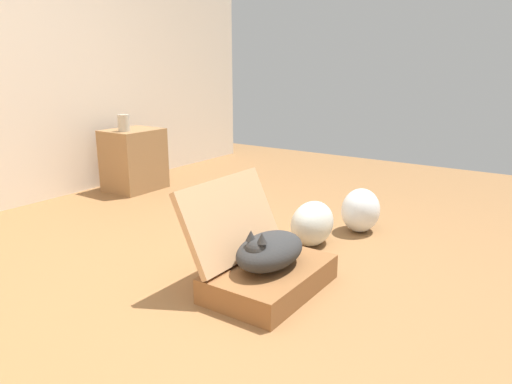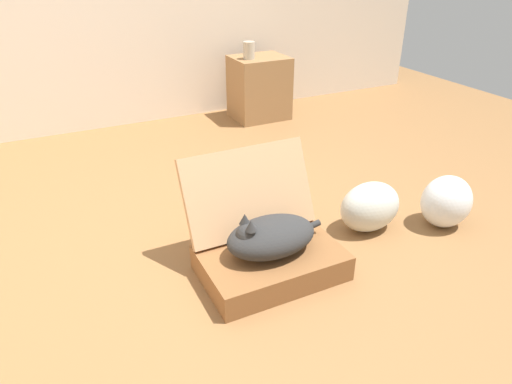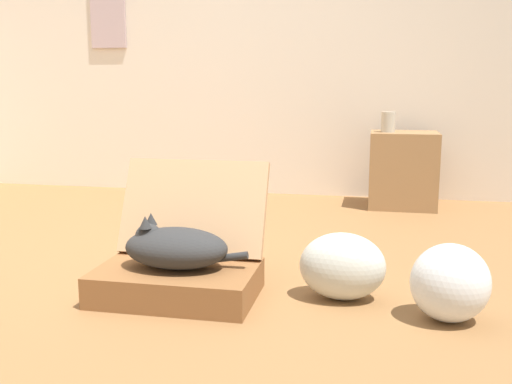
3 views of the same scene
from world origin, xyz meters
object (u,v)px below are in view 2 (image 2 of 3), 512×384
plastic_bag_clear (446,202)px  vase_tall (249,50)px  cat (270,236)px  plastic_bag_white (370,207)px  suitcase_base (271,263)px  side_table (259,88)px

plastic_bag_clear → vase_tall: size_ratio=2.08×
cat → plastic_bag_white: 0.71m
suitcase_base → side_table: side_table is taller
cat → side_table: (1.01, 2.13, 0.06)m
suitcase_base → vase_tall: size_ratio=4.59×
plastic_bag_white → vase_tall: (0.20, 1.97, 0.48)m
side_table → vase_tall: size_ratio=3.81×
suitcase_base → plastic_bag_white: bearing=10.0°
vase_tall → plastic_bag_clear: bearing=-84.2°
plastic_bag_white → side_table: bearing=81.0°
suitcase_base → side_table: (1.00, 2.13, 0.21)m
plastic_bag_white → suitcase_base: bearing=-170.0°
suitcase_base → side_table: 2.36m
suitcase_base → plastic_bag_white: (0.68, 0.12, 0.08)m
cat → side_table: bearing=64.6°
plastic_bag_clear → side_table: 2.17m
plastic_bag_white → plastic_bag_clear: (0.41, -0.15, 0.01)m
suitcase_base → vase_tall: 2.33m
suitcase_base → cat: (-0.01, 0.00, 0.15)m
suitcase_base → cat: size_ratio=1.29×
plastic_bag_white → side_table: (0.32, 2.01, 0.13)m
plastic_bag_clear → side_table: size_ratio=0.55×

